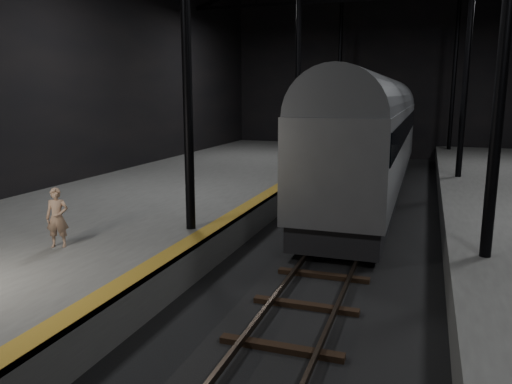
% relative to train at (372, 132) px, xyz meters
% --- Properties ---
extents(ground, '(44.00, 44.00, 0.00)m').
position_rel_train_xyz_m(ground, '(0.00, -6.84, -3.02)').
color(ground, black).
rests_on(ground, ground).
extents(platform_left, '(9.00, 43.80, 1.00)m').
position_rel_train_xyz_m(platform_left, '(-7.50, -6.84, -2.52)').
color(platform_left, '#4F4F4D').
rests_on(platform_left, ground).
extents(tactile_strip, '(0.50, 43.80, 0.01)m').
position_rel_train_xyz_m(tactile_strip, '(-3.25, -6.84, -2.02)').
color(tactile_strip, olive).
rests_on(tactile_strip, platform_left).
extents(track, '(2.40, 43.00, 0.24)m').
position_rel_train_xyz_m(track, '(0.00, -6.84, -2.96)').
color(track, '#3F3328').
rests_on(track, ground).
extents(train, '(3.04, 20.28, 5.42)m').
position_rel_train_xyz_m(train, '(0.00, 0.00, 0.00)').
color(train, '#94979C').
rests_on(train, ground).
extents(woman, '(0.64, 0.55, 1.48)m').
position_rel_train_xyz_m(woman, '(-6.13, -13.45, -1.28)').
color(woman, tan).
rests_on(woman, platform_left).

